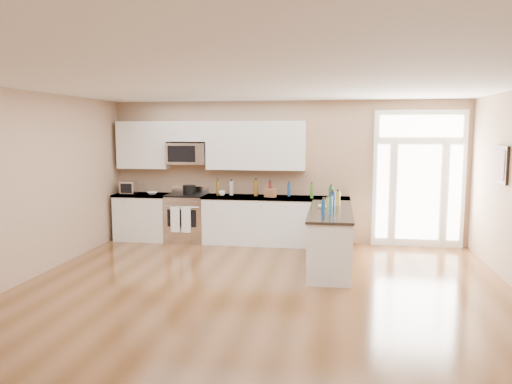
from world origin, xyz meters
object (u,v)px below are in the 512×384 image
peninsula_cabinet (330,240)px  toaster_oven (129,188)px  kitchen_range (187,218)px  stockpot (189,189)px

peninsula_cabinet → toaster_oven: size_ratio=7.84×
toaster_oven → kitchen_range: bearing=0.5°
peninsula_cabinet → toaster_oven: bearing=160.7°
kitchen_range → stockpot: 0.57m
kitchen_range → stockpot: size_ratio=4.21×
peninsula_cabinet → kitchen_range: size_ratio=2.15×
peninsula_cabinet → kitchen_range: kitchen_range is taller
toaster_oven → stockpot: bearing=1.4°
stockpot → kitchen_range: bearing=-161.5°
peninsula_cabinet → kitchen_range: bearing=153.3°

